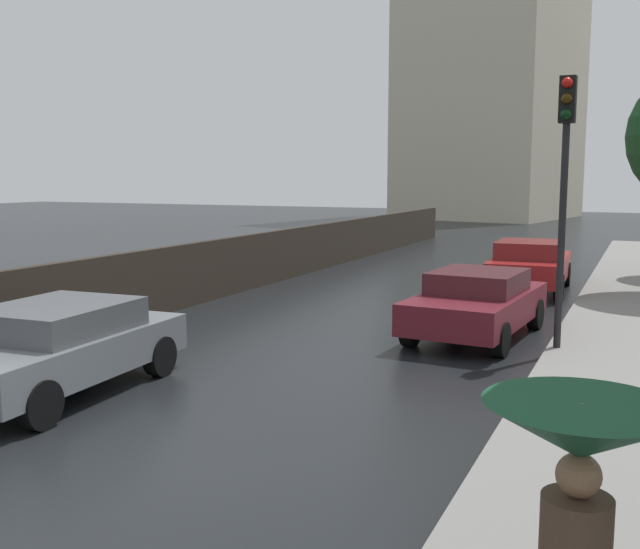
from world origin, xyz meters
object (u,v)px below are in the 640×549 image
object	(u,v)px
traffic_light	(565,163)
car_maroon_behind_camera	(477,302)
pedestrian_with_umbrella_near	(577,486)
car_red_mid_road	(530,264)
car_grey_far_ahead	(56,345)

from	to	relation	value
traffic_light	car_maroon_behind_camera	bearing A→B (deg)	151.04
car_maroon_behind_camera	pedestrian_with_umbrella_near	distance (m)	10.50
car_red_mid_road	car_grey_far_ahead	world-z (taller)	car_red_mid_road
traffic_light	pedestrian_with_umbrella_near	bearing A→B (deg)	-83.29
car_red_mid_road	car_maroon_behind_camera	bearing A→B (deg)	-92.92
car_grey_far_ahead	pedestrian_with_umbrella_near	world-z (taller)	pedestrian_with_umbrella_near
car_red_mid_road	car_grey_far_ahead	distance (m)	13.00
car_red_mid_road	car_maroon_behind_camera	world-z (taller)	car_red_mid_road
traffic_light	car_grey_far_ahead	bearing A→B (deg)	-140.15
car_grey_far_ahead	pedestrian_with_umbrella_near	distance (m)	8.39
pedestrian_with_umbrella_near	traffic_light	xyz separation A→B (m)	(-1.09, 9.26, 1.66)
car_grey_far_ahead	traffic_light	bearing A→B (deg)	-143.18
car_grey_far_ahead	car_maroon_behind_camera	bearing A→B (deg)	-130.46
pedestrian_with_umbrella_near	traffic_light	world-z (taller)	traffic_light
car_red_mid_road	pedestrian_with_umbrella_near	distance (m)	16.47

